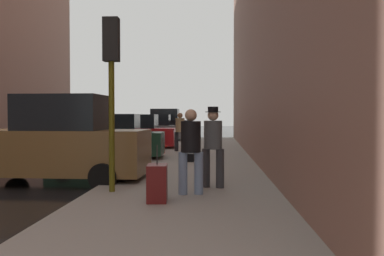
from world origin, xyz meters
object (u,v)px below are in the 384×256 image
pedestrian_in_tan_coat (180,130)px  rolling_suitcase (157,183)px  parked_dark_green_sedan (108,139)px  parked_black_suv (163,125)px  parked_gray_coupe (153,129)px  traffic_light (111,66)px  fire_hydrant (162,145)px  parked_bronze_suv (57,143)px  pedestrian_in_jeans (191,147)px  parked_red_hatchback (134,133)px  pedestrian_with_beanie (213,143)px  duffel_bag (189,157)px

pedestrian_in_tan_coat → rolling_suitcase: pedestrian_in_tan_coat is taller
parked_dark_green_sedan → parked_black_suv: bearing=90.0°
parked_gray_coupe → rolling_suitcase: parked_gray_coupe is taller
parked_dark_green_sedan → parked_black_suv: (-0.00, 17.10, 0.18)m
traffic_light → parked_black_suv: bearing=94.4°
parked_gray_coupe → pedestrian_in_tan_coat: bearing=-73.6°
fire_hydrant → parked_bronze_suv: bearing=-104.1°
pedestrian_in_jeans → rolling_suitcase: (-0.58, -0.74, -0.61)m
parked_red_hatchback → rolling_suitcase: size_ratio=4.04×
parked_dark_green_sedan → parked_red_hatchback: bearing=90.0°
parked_bronze_suv → parked_black_suv: size_ratio=1.01×
pedestrian_in_jeans → rolling_suitcase: 1.12m
parked_dark_green_sedan → parked_gray_coupe: 11.47m
traffic_light → pedestrian_in_tan_coat: size_ratio=2.11×
parked_red_hatchback → fire_hydrant: bearing=-60.9°
pedestrian_in_jeans → pedestrian_with_beanie: pedestrian_with_beanie is taller
parked_bronze_suv → traffic_light: bearing=-44.9°
parked_red_hatchback → pedestrian_with_beanie: bearing=-71.3°
parked_gray_coupe → pedestrian_in_jeans: pedestrian_in_jeans is taller
traffic_light → duffel_bag: (1.27, 5.89, -2.47)m
parked_dark_green_sedan → pedestrian_in_jeans: size_ratio=2.50×
parked_gray_coupe → pedestrian_with_beanie: pedestrian_with_beanie is taller
parked_dark_green_sedan → pedestrian_in_jeans: (3.51, -7.27, 0.26)m
parked_bronze_suv → traffic_light: traffic_light is taller
pedestrian_in_jeans → duffel_bag: bearing=93.6°
traffic_light → pedestrian_in_jeans: (1.66, -0.23, -1.65)m
pedestrian_with_beanie → parked_black_suv: bearing=99.5°
pedestrian_in_jeans → duffel_bag: pedestrian_in_jeans is taller
fire_hydrant → traffic_light: size_ratio=0.20×
parked_bronze_suv → pedestrian_in_jeans: 4.08m
parked_red_hatchback → parked_black_suv: (-0.00, 11.88, 0.18)m
parked_bronze_suv → fire_hydrant: size_ratio=6.61×
parked_black_suv → pedestrian_in_jeans: parked_black_suv is taller
parked_red_hatchback → fire_hydrant: 3.72m
parked_black_suv → traffic_light: size_ratio=1.28×
duffel_bag → pedestrian_with_beanie: bearing=-81.1°
parked_dark_green_sedan → pedestrian_in_tan_coat: (2.45, 3.13, 0.26)m
pedestrian_with_beanie → duffel_bag: 5.40m
fire_hydrant → pedestrian_in_jeans: (1.71, -9.25, 0.61)m
parked_dark_green_sedan → parked_gray_coupe: size_ratio=1.01×
parked_red_hatchback → traffic_light: bearing=-81.4°
parked_gray_coupe → duffel_bag: (3.12, -12.63, -0.56)m
parked_bronze_suv → duffel_bag: (3.12, 4.04, -0.74)m
parked_black_suv → parked_gray_coupe: bearing=-90.0°
parked_gray_coupe → pedestrian_in_jeans: bearing=-79.4°
fire_hydrant → parked_red_hatchback: bearing=119.1°
pedestrian_in_jeans → fire_hydrant: bearing=100.5°
parked_red_hatchback → pedestrian_in_tan_coat: bearing=-40.4°
parked_bronze_suv → duffel_bag: size_ratio=10.58×
parked_gray_coupe → traffic_light: size_ratio=1.18×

